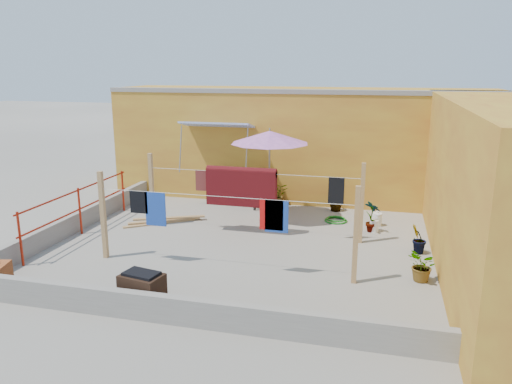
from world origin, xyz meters
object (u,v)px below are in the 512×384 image
water_jug_b (377,219)px  green_hose (336,220)px  patio_umbrella (270,138)px  outdoor_table (240,182)px  brazier (142,290)px  water_jug_a (374,226)px  plant_back_a (277,195)px  white_basin (240,313)px

water_jug_b → green_hose: (-1.01, 0.10, -0.12)m
patio_umbrella → outdoor_table: bearing=132.9°
brazier → water_jug_a: size_ratio=2.25×
brazier → water_jug_b: bearing=56.0°
patio_umbrella → water_jug_b: size_ratio=6.40×
plant_back_a → brazier: bearing=-97.7°
outdoor_table → white_basin: bearing=-74.0°
brazier → plant_back_a: (0.86, 6.40, 0.05)m
brazier → water_jug_b: brazier is taller
patio_umbrella → water_jug_a: patio_umbrella is taller
brazier → water_jug_b: size_ratio=2.03×
white_basin → water_jug_a: size_ratio=1.57×
white_basin → water_jug_a: water_jug_a is taller
outdoor_table → plant_back_a: (1.06, 0.00, -0.30)m
plant_back_a → outdoor_table: bearing=-180.0°
outdoor_table → plant_back_a: outdoor_table is taller
water_jug_b → patio_umbrella: bearing=-177.0°
white_basin → water_jug_b: bearing=69.2°
patio_umbrella → green_hose: (1.68, 0.25, -2.06)m
water_jug_a → water_jug_b: water_jug_b is taller
outdoor_table → brazier: 6.41m
brazier → outdoor_table: bearing=91.7°
outdoor_table → brazier: outdoor_table is taller
water_jug_b → green_hose: bearing=174.1°
white_basin → green_hose: 5.43m
outdoor_table → water_jug_a: outdoor_table is taller
patio_umbrella → plant_back_a: 2.13m
water_jug_a → outdoor_table: bearing=157.4°
outdoor_table → patio_umbrella: bearing=-47.1°
water_jug_a → brazier: bearing=-126.2°
green_hose → plant_back_a: plant_back_a is taller
patio_umbrella → water_jug_a: (2.63, -0.36, -1.96)m
patio_umbrella → green_hose: size_ratio=4.06×
water_jug_b → green_hose: size_ratio=0.64×
green_hose → water_jug_b: bearing=-5.9°
brazier → white_basin: brazier is taller
green_hose → plant_back_a: (-1.73, 0.95, 0.31)m
white_basin → plant_back_a: size_ratio=0.75×
outdoor_table → white_basin: (1.80, -6.29, -0.59)m
patio_umbrella → water_jug_b: 3.32m
water_jug_b → white_basin: bearing=-110.8°
outdoor_table → green_hose: (2.79, -0.95, -0.60)m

